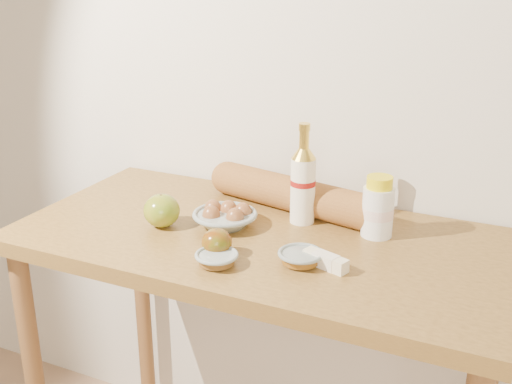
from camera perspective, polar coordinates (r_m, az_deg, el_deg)
back_wall at (r=1.75m, az=5.12°, el=12.44°), size 3.50×0.02×2.60m
table at (r=1.61m, az=0.45°, el=-7.79°), size 1.20×0.60×0.90m
bourbon_bottle at (r=1.60m, az=4.20°, el=0.81°), size 0.07×0.07×0.26m
cream_bottle at (r=1.56m, az=10.78°, el=-1.46°), size 0.08×0.08×0.15m
egg_bowl at (r=1.60m, az=-2.74°, el=-2.21°), size 0.19×0.19×0.06m
baguette at (r=1.68m, az=3.53°, el=-0.26°), size 0.56×0.20×0.09m
apple_yellowgreen at (r=1.61m, az=-8.38°, el=-1.64°), size 0.12×0.12×0.08m
apple_redgreen_front at (r=1.44m, az=-3.50°, el=-4.49°), size 0.09×0.09×0.06m
sugar_bowl at (r=1.41m, az=-3.51°, el=-5.92°), size 0.11×0.11×0.03m
syrup_bowl at (r=1.41m, az=3.99°, el=-5.80°), size 0.12×0.12×0.03m
butter_stick at (r=1.41m, az=6.20°, el=-6.10°), size 0.11×0.06×0.03m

